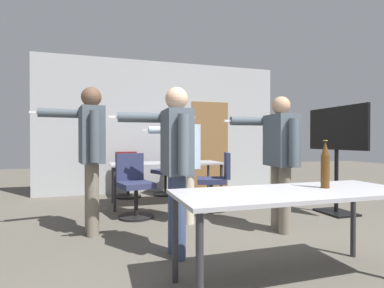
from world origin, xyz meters
The scene contains 13 objects.
back_wall centered at (0.03, 5.16, 1.44)m, with size 5.42×0.12×2.91m.
conference_table_near centered at (0.10, 0.53, 0.68)m, with size 1.92×0.74×0.75m.
conference_table_far centered at (-0.24, 3.78, 0.68)m, with size 1.97×0.79×0.75m.
tv_screen centered at (2.16, 2.31, 1.07)m, with size 0.44×1.18×1.67m.
person_left_plaid centered at (0.78, 1.77, 1.01)m, with size 0.78×0.75×1.70m.
person_far_watching centered at (-1.50, 2.35, 1.08)m, with size 0.89×0.68×1.80m.
person_near_casual centered at (-0.68, 1.36, 1.01)m, with size 0.76×0.65×1.67m.
person_right_polo centered at (-0.22, 2.53, 0.94)m, with size 0.73×0.69×1.57m.
office_chair_side_rolled centered at (0.01, 4.70, 0.45)m, with size 0.65×0.61×0.95m.
office_chair_mid_tucked centered at (-0.89, 3.04, 0.45)m, with size 0.57×0.62×0.94m.
office_chair_far_right centered at (-0.85, 4.70, 0.42)m, with size 0.52×0.56×0.91m.
office_chair_near_pushed centered at (0.44, 3.09, 0.45)m, with size 0.63×0.59×0.94m.
beer_bottle centered at (0.43, 0.57, 0.94)m, with size 0.07×0.07×0.40m.
Camera 1 is at (-1.38, -1.50, 1.15)m, focal length 28.00 mm.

